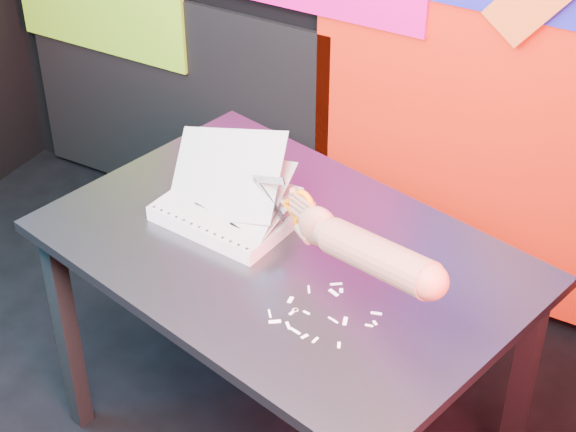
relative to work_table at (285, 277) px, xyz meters
The scene contains 7 objects.
room 0.92m from the work_table, 112.92° to the right, with size 3.01×3.01×2.71m.
backdrop 0.96m from the work_table, 101.14° to the left, with size 2.88×0.05×2.08m.
work_table is the anchor object (origin of this frame).
printout_stack 0.23m from the work_table, 169.03° to the left, with size 0.38×0.28×0.26m.
scissors 0.24m from the work_table, 19.79° to the right, with size 0.23×0.10×0.14m.
hand_forearm 0.40m from the work_table, 22.41° to the right, with size 0.46×0.23×0.17m.
paper_clippings 0.27m from the work_table, 42.97° to the right, with size 0.24×0.22×0.00m.
Camera 1 is at (1.17, -1.08, 2.22)m, focal length 60.00 mm.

